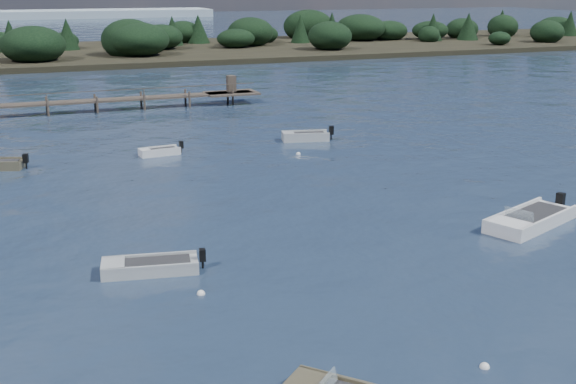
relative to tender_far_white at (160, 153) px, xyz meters
name	(u,v)px	position (x,y,z in m)	size (l,w,h in m)	color
ground	(166,89)	(7.01, 31.17, -0.15)	(400.00, 400.00, 0.00)	#19263A
tender_far_white	(160,153)	(0.00, 0.00, 0.00)	(3.11, 1.35, 1.05)	silver
dinghy_mid_grey	(150,269)	(-4.59, -20.51, 0.00)	(4.34, 2.16, 1.07)	#A0A5A7
tender_far_grey_b	(305,138)	(11.18, 0.75, 0.04)	(3.96, 2.15, 1.33)	#A0A5A7
dinghy_mid_white_a	(530,222)	(13.93, -21.37, 0.03)	(5.93, 4.00, 1.39)	silver
buoy_a	(484,367)	(3.63, -31.92, -0.15)	(0.32, 0.32, 0.32)	white
buoy_c	(201,294)	(-3.20, -23.41, -0.15)	(0.32, 0.32, 0.32)	white
buoy_e	(298,154)	(8.98, -3.28, -0.15)	(0.32, 0.32, 0.32)	white
far_headland	(260,39)	(32.01, 71.17, 1.82)	(190.00, 40.00, 5.80)	black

